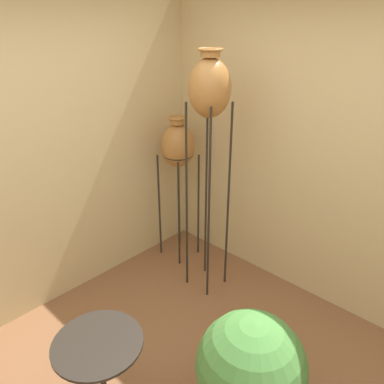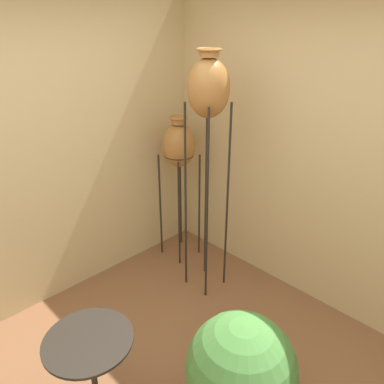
{
  "view_description": "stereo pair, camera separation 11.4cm",
  "coord_description": "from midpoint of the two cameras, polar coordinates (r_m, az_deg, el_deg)",
  "views": [
    {
      "loc": [
        -1.11,
        -1.1,
        2.33
      ],
      "look_at": [
        1.22,
        1.1,
        0.85
      ],
      "focal_mm": 35.0,
      "sensor_mm": 36.0,
      "label": 1
    },
    {
      "loc": [
        -1.04,
        -1.18,
        2.33
      ],
      "look_at": [
        1.22,
        1.1,
        0.85
      ],
      "focal_mm": 35.0,
      "sensor_mm": 36.0,
      "label": 2
    }
  ],
  "objects": [
    {
      "name": "wall_back",
      "position": [
        3.2,
        -22.8,
        4.97
      ],
      "size": [
        7.36,
        0.06,
        2.7
      ],
      "color": "#D1B784",
      "rests_on": "ground_plane"
    },
    {
      "name": "vase_stand_medium",
      "position": [
        3.65,
        -1.11,
        6.85
      ],
      "size": [
        0.32,
        0.32,
        1.51
      ],
      "color": "#28231E",
      "rests_on": "ground_plane"
    },
    {
      "name": "side_table",
      "position": [
        2.47,
        -13.65,
        -23.99
      ],
      "size": [
        0.51,
        0.51,
        0.69
      ],
      "color": "#28231E",
      "rests_on": "ground_plane"
    },
    {
      "name": "potted_plant",
      "position": [
        2.47,
        8.89,
        -25.58
      ],
      "size": [
        0.66,
        0.66,
        0.81
      ],
      "color": "#B26647",
      "rests_on": "ground_plane"
    },
    {
      "name": "vase_stand_tall",
      "position": [
        3.0,
        3.63,
        14.7
      ],
      "size": [
        0.34,
        0.34,
        2.14
      ],
      "color": "#28231E",
      "rests_on": "ground_plane"
    },
    {
      "name": "wall_right",
      "position": [
        3.16,
        21.97,
        4.89
      ],
      "size": [
        0.06,
        7.36,
        2.7
      ],
      "color": "#D1B784",
      "rests_on": "ground_plane"
    }
  ]
}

